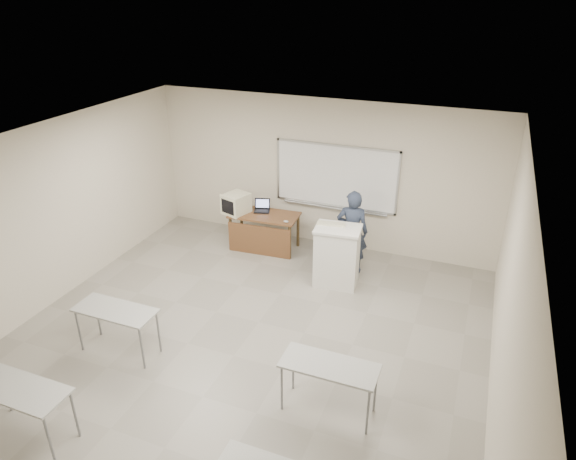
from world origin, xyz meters
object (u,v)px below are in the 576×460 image
at_px(instructor_desk, 262,226).
at_px(whiteboard, 336,177).
at_px(mouse, 286,221).
at_px(keyboard, 331,224).
at_px(laptop, 263,208).
at_px(presenter, 352,232).
at_px(podium, 337,256).
at_px(crt_monitor, 236,204).

bearing_deg(instructor_desk, whiteboard, 28.09).
bearing_deg(mouse, keyboard, -29.03).
relative_size(laptop, keyboard, 0.63).
bearing_deg(instructor_desk, mouse, -12.85).
distance_m(whiteboard, presenter, 1.29).
bearing_deg(mouse, laptop, 148.54).
xyz_separation_m(instructor_desk, mouse, (0.55, -0.09, 0.24)).
height_order(whiteboard, keyboard, whiteboard).
xyz_separation_m(whiteboard, mouse, (-0.71, -0.87, -0.71)).
bearing_deg(mouse, presenter, -4.74).
xyz_separation_m(laptop, mouse, (0.65, -0.35, -0.04)).
distance_m(mouse, presenter, 1.32).
bearing_deg(whiteboard, podium, -71.19).
bearing_deg(presenter, keyboard, 53.34).
relative_size(whiteboard, podium, 2.23).
distance_m(crt_monitor, laptop, 0.55).
bearing_deg(instructor_desk, crt_monitor, 177.80).
bearing_deg(crt_monitor, keyboard, 2.92).
relative_size(whiteboard, instructor_desk, 1.81).
bearing_deg(keyboard, laptop, 143.82).
relative_size(whiteboard, keyboard, 5.04).
bearing_deg(laptop, instructor_desk, -86.88).
height_order(podium, mouse, podium).
xyz_separation_m(podium, crt_monitor, (-2.31, 0.68, 0.39)).
bearing_deg(keyboard, whiteboard, 95.05).
bearing_deg(crt_monitor, podium, 2.03).
relative_size(laptop, presenter, 0.19).
distance_m(crt_monitor, presenter, 2.43).
relative_size(whiteboard, laptop, 8.00).
height_order(mouse, presenter, presenter).
xyz_separation_m(crt_monitor, keyboard, (2.16, -0.60, 0.18)).
xyz_separation_m(instructor_desk, laptop, (-0.10, 0.26, 0.27)).
distance_m(crt_monitor, mouse, 1.12).
bearing_deg(whiteboard, mouse, -129.27).
bearing_deg(whiteboard, crt_monitor, -156.35).
distance_m(laptop, mouse, 0.74).
bearing_deg(mouse, podium, -29.27).
distance_m(instructor_desk, podium, 1.89).
bearing_deg(keyboard, mouse, 144.75).
xyz_separation_m(podium, presenter, (0.11, 0.56, 0.24)).
bearing_deg(podium, instructor_desk, 152.41).
relative_size(keyboard, presenter, 0.31).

